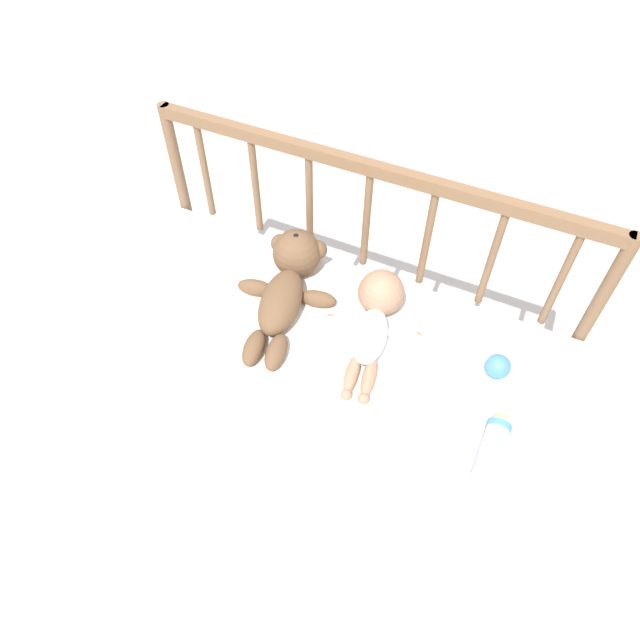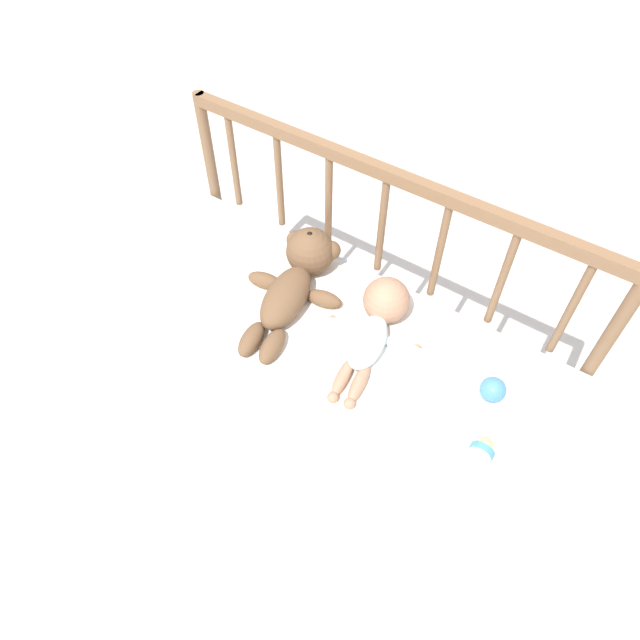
{
  "view_description": "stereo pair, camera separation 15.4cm",
  "coord_description": "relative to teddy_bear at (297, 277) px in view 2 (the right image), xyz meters",
  "views": [
    {
      "loc": [
        0.42,
        -0.87,
        1.78
      ],
      "look_at": [
        0.0,
        0.01,
        0.59
      ],
      "focal_mm": 32.0,
      "sensor_mm": 36.0,
      "label": 1
    },
    {
      "loc": [
        0.55,
        -0.79,
        1.78
      ],
      "look_at": [
        0.0,
        0.01,
        0.59
      ],
      "focal_mm": 32.0,
      "sensor_mm": 36.0,
      "label": 2
    }
  ],
  "objects": [
    {
      "name": "teddy_bear",
      "position": [
        0.0,
        0.0,
        0.0
      ],
      "size": [
        0.3,
        0.47,
        0.15
      ],
      "color": "brown",
      "rests_on": "crib_mattress"
    },
    {
      "name": "crib_rail",
      "position": [
        0.15,
        0.22,
        0.05
      ],
      "size": [
        1.35,
        0.04,
        0.89
      ],
      "color": "brown",
      "rests_on": "ground_plane"
    },
    {
      "name": "ground_plane",
      "position": [
        0.15,
        -0.1,
        -0.58
      ],
      "size": [
        12.0,
        12.0,
        0.0
      ],
      "primitive_type": "plane",
      "color": "silver"
    },
    {
      "name": "baby",
      "position": [
        0.27,
        -0.01,
        -0.01
      ],
      "size": [
        0.3,
        0.4,
        0.13
      ],
      "color": "white",
      "rests_on": "crib_mattress"
    },
    {
      "name": "blanket",
      "position": [
        0.14,
        -0.09,
        -0.05
      ],
      "size": [
        0.8,
        0.52,
        0.01
      ],
      "color": "white",
      "rests_on": "crib_mattress"
    },
    {
      "name": "baby_bottle",
      "position": [
        0.67,
        -0.24,
        -0.03
      ],
      "size": [
        0.06,
        0.19,
        0.06
      ],
      "color": "#F4E5CC",
      "rests_on": "crib_mattress"
    },
    {
      "name": "toy_ball",
      "position": [
        0.62,
        -0.02,
        -0.02
      ],
      "size": [
        0.07,
        0.07,
        0.07
      ],
      "color": "#4C8CDB",
      "rests_on": "crib_mattress"
    },
    {
      "name": "crib_mattress",
      "position": [
        0.15,
        -0.1,
        -0.32
      ],
      "size": [
        1.35,
        0.59,
        0.53
      ],
      "color": "silver",
      "rests_on": "ground_plane"
    }
  ]
}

